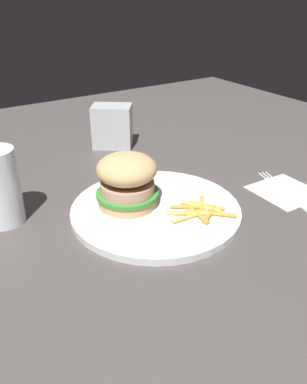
{
  "coord_description": "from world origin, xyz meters",
  "views": [
    {
      "loc": [
        0.31,
        0.47,
        0.35
      ],
      "look_at": [
        0.0,
        -0.01,
        0.04
      ],
      "focal_mm": 36.63,
      "sensor_mm": 36.0,
      "label": 1
    }
  ],
  "objects_px": {
    "plate": "(153,211)",
    "napkin": "(285,191)",
    "fries_pile": "(200,211)",
    "napkin_dispenser": "(112,126)",
    "fork": "(285,189)",
    "sandwich": "(127,180)",
    "drink_glass": "(0,192)"
  },
  "relations": [
    {
      "from": "sandwich",
      "to": "drink_glass",
      "type": "relative_size",
      "value": 0.84
    },
    {
      "from": "plate",
      "to": "fork",
      "type": "bearing_deg",
      "value": 165.32
    },
    {
      "from": "napkin_dispenser",
      "to": "fork",
      "type": "bearing_deg",
      "value": -30.25
    },
    {
      "from": "napkin",
      "to": "drink_glass",
      "type": "xyz_separation_m",
      "value": [
        0.47,
        -0.18,
        0.05
      ]
    },
    {
      "from": "fries_pile",
      "to": "drink_glass",
      "type": "bearing_deg",
      "value": -31.68
    },
    {
      "from": "fork",
      "to": "napkin_dispenser",
      "type": "relative_size",
      "value": 1.71
    },
    {
      "from": "sandwich",
      "to": "fries_pile",
      "type": "distance_m",
      "value": 0.13
    },
    {
      "from": "plate",
      "to": "napkin",
      "type": "relative_size",
      "value": 2.62
    },
    {
      "from": "fries_pile",
      "to": "fork",
      "type": "bearing_deg",
      "value": 176.73
    },
    {
      "from": "sandwich",
      "to": "napkin",
      "type": "height_order",
      "value": "sandwich"
    },
    {
      "from": "sandwich",
      "to": "napkin",
      "type": "distance_m",
      "value": 0.31
    },
    {
      "from": "fries_pile",
      "to": "napkin_dispenser",
      "type": "bearing_deg",
      "value": -95.08
    },
    {
      "from": "sandwich",
      "to": "fork",
      "type": "xyz_separation_m",
      "value": [
        -0.28,
        0.1,
        -0.05
      ]
    },
    {
      "from": "sandwich",
      "to": "drink_glass",
      "type": "bearing_deg",
      "value": -22.68
    },
    {
      "from": "sandwich",
      "to": "drink_glass",
      "type": "xyz_separation_m",
      "value": [
        0.19,
        -0.08,
        -0.0
      ]
    },
    {
      "from": "sandwich",
      "to": "napkin_dispenser",
      "type": "height_order",
      "value": "sandwich"
    },
    {
      "from": "sandwich",
      "to": "fries_pile",
      "type": "relative_size",
      "value": 1.06
    },
    {
      "from": "fries_pile",
      "to": "napkin_dispenser",
      "type": "xyz_separation_m",
      "value": [
        -0.03,
        -0.37,
        0.03
      ]
    },
    {
      "from": "napkin",
      "to": "drink_glass",
      "type": "distance_m",
      "value": 0.51
    },
    {
      "from": "fork",
      "to": "sandwich",
      "type": "bearing_deg",
      "value": -19.72
    },
    {
      "from": "napkin_dispenser",
      "to": "sandwich",
      "type": "bearing_deg",
      "value": -76.48
    },
    {
      "from": "fries_pile",
      "to": "sandwich",
      "type": "bearing_deg",
      "value": -46.51
    },
    {
      "from": "sandwich",
      "to": "fork",
      "type": "distance_m",
      "value": 0.31
    },
    {
      "from": "plate",
      "to": "fries_pile",
      "type": "distance_m",
      "value": 0.08
    },
    {
      "from": "fork",
      "to": "drink_glass",
      "type": "height_order",
      "value": "drink_glass"
    },
    {
      "from": "fork",
      "to": "drink_glass",
      "type": "bearing_deg",
      "value": -20.91
    },
    {
      "from": "drink_glass",
      "to": "sandwich",
      "type": "bearing_deg",
      "value": 157.32
    },
    {
      "from": "plate",
      "to": "drink_glass",
      "type": "relative_size",
      "value": 2.28
    },
    {
      "from": "plate",
      "to": "fries_pile",
      "type": "xyz_separation_m",
      "value": [
        -0.06,
        0.06,
        0.01
      ]
    },
    {
      "from": "sandwich",
      "to": "napkin_dispenser",
      "type": "relative_size",
      "value": 1.07
    },
    {
      "from": "fries_pile",
      "to": "fork",
      "type": "height_order",
      "value": "fries_pile"
    },
    {
      "from": "drink_glass",
      "to": "napkin_dispenser",
      "type": "bearing_deg",
      "value": -146.56
    }
  ]
}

